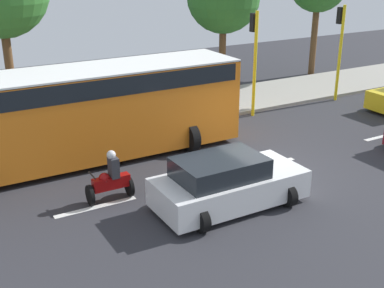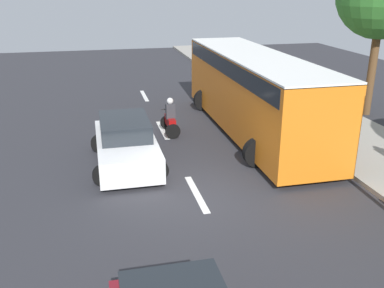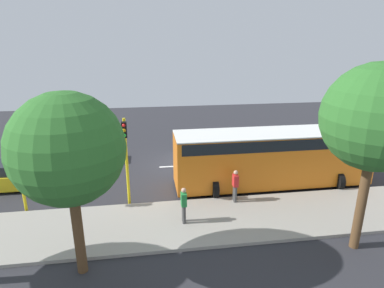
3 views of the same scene
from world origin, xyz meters
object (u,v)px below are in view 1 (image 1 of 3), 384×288
object	(u,v)px
motorcycle	(111,180)
pedestrian_by_tree	(177,88)
city_bus	(84,108)
pedestrian_near_signal	(134,105)
traffic_light_midblock	(340,39)
traffic_light_corner	(254,49)
car_white	(227,183)

from	to	relation	value
motorcycle	pedestrian_by_tree	world-z (taller)	pedestrian_by_tree
city_bus	pedestrian_by_tree	size ratio (longest dim) A/B	6.51
pedestrian_near_signal	traffic_light_midblock	bearing A→B (deg)	-93.60
traffic_light_midblock	city_bus	bearing A→B (deg)	95.71
pedestrian_near_signal	traffic_light_corner	distance (m)	5.67
city_bus	traffic_light_corner	bearing A→B (deg)	-80.79
city_bus	motorcycle	world-z (taller)	city_bus
traffic_light_corner	pedestrian_by_tree	bearing A→B (deg)	48.41
pedestrian_by_tree	traffic_light_midblock	distance (m)	8.02
city_bus	car_white	bearing A→B (deg)	-156.76
motorcycle	pedestrian_by_tree	bearing A→B (deg)	-40.62
car_white	traffic_light_corner	bearing A→B (deg)	-40.74
motorcycle	pedestrian_by_tree	xyz separation A→B (m)	(6.85, -5.88, 0.42)
pedestrian_near_signal	city_bus	bearing A→B (deg)	126.00
city_bus	traffic_light_midblock	size ratio (longest dim) A/B	2.44
car_white	pedestrian_by_tree	distance (m)	9.41
city_bus	pedestrian_near_signal	world-z (taller)	city_bus
pedestrian_by_tree	car_white	bearing A→B (deg)	160.22
car_white	pedestrian_by_tree	xyz separation A→B (m)	(8.85, -3.18, 0.35)
city_bus	traffic_light_corner	size ratio (longest dim) A/B	2.44
pedestrian_near_signal	pedestrian_by_tree	size ratio (longest dim) A/B	1.00
motorcycle	traffic_light_corner	world-z (taller)	traffic_light_corner
car_white	motorcycle	size ratio (longest dim) A/B	2.82
traffic_light_midblock	motorcycle	bearing A→B (deg)	109.09
car_white	pedestrian_near_signal	xyz separation A→B (m)	(7.26, -0.39, 0.35)
city_bus	pedestrian_by_tree	world-z (taller)	city_bus
city_bus	pedestrian_by_tree	bearing A→B (deg)	-57.18
pedestrian_by_tree	motorcycle	bearing A→B (deg)	139.38
car_white	city_bus	xyz separation A→B (m)	(5.32, 2.29, 1.13)
city_bus	pedestrian_near_signal	size ratio (longest dim) A/B	6.51
city_bus	traffic_light_midblock	xyz separation A→B (m)	(1.29, -12.94, 1.08)
traffic_light_corner	car_white	bearing A→B (deg)	139.26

